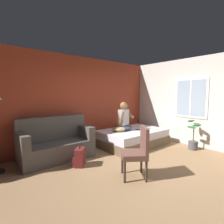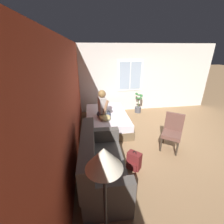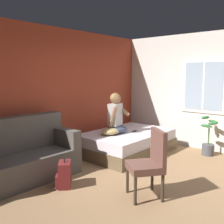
# 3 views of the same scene
# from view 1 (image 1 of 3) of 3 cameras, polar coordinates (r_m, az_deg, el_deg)

# --- Properties ---
(ground_plane) EXTENTS (40.00, 40.00, 0.00)m
(ground_plane) POSITION_cam_1_polar(r_m,az_deg,el_deg) (3.92, 12.29, -18.34)
(ground_plane) COLOR #93704C
(wall_back_accent) EXTENTS (9.97, 0.16, 2.70)m
(wall_back_accent) POSITION_cam_1_polar(r_m,az_deg,el_deg) (5.50, -8.89, 3.24)
(wall_back_accent) COLOR #993823
(wall_back_accent) RESTS_ON ground
(wall_side_with_window) EXTENTS (0.19, 6.32, 2.70)m
(wall_side_with_window) POSITION_cam_1_polar(r_m,az_deg,el_deg) (5.84, 28.11, 2.79)
(wall_side_with_window) COLOR silver
(wall_side_with_window) RESTS_ON ground
(bed) EXTENTS (2.09, 1.39, 0.48)m
(bed) POSITION_cam_1_polar(r_m,az_deg,el_deg) (5.59, 6.61, -8.25)
(bed) COLOR brown
(bed) RESTS_ON ground
(couch) EXTENTS (1.72, 0.87, 1.04)m
(couch) POSITION_cam_1_polar(r_m,az_deg,el_deg) (4.58, -17.88, -9.65)
(couch) COLOR #514C47
(couch) RESTS_ON ground
(side_chair) EXTENTS (0.64, 0.64, 0.98)m
(side_chair) POSITION_cam_1_polar(r_m,az_deg,el_deg) (3.43, 8.33, -12.30)
(side_chair) COLOR #382D23
(side_chair) RESTS_ON ground
(person_seated) EXTENTS (0.60, 0.53, 0.88)m
(person_seated) POSITION_cam_1_polar(r_m,az_deg,el_deg) (5.41, 3.98, -2.21)
(person_seated) COLOR #383D51
(person_seated) RESTS_ON bed
(backpack) EXTENTS (0.35, 0.35, 0.46)m
(backpack) POSITION_cam_1_polar(r_m,az_deg,el_deg) (4.08, -10.57, -14.37)
(backpack) COLOR maroon
(backpack) RESTS_ON ground
(throw_pillow) EXTENTS (0.53, 0.43, 0.14)m
(throw_pillow) POSITION_cam_1_polar(r_m,az_deg,el_deg) (5.29, 2.57, -5.53)
(throw_pillow) COLOR tan
(throw_pillow) RESTS_ON bed
(cell_phone) EXTENTS (0.15, 0.08, 0.01)m
(cell_phone) POSITION_cam_1_polar(r_m,az_deg,el_deg) (5.57, 8.37, -5.70)
(cell_phone) COLOR black
(cell_phone) RESTS_ON bed
(potted_plant) EXTENTS (0.39, 0.37, 0.85)m
(potted_plant) POSITION_cam_1_polar(r_m,az_deg,el_deg) (5.60, 25.01, -8.04)
(potted_plant) COLOR #4C4C51
(potted_plant) RESTS_ON ground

